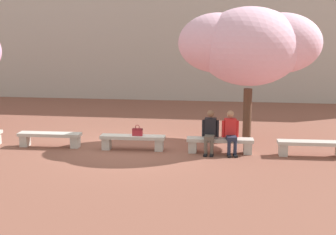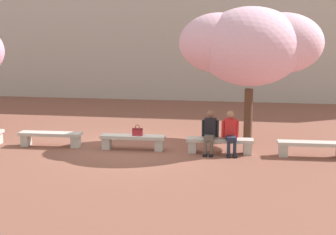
# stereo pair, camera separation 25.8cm
# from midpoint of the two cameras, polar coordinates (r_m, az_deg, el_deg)

# --- Properties ---
(ground_plane) EXTENTS (100.00, 100.00, 0.00)m
(ground_plane) POSITION_cam_midpoint_polar(r_m,az_deg,el_deg) (14.45, -4.82, -3.94)
(ground_plane) COLOR brown
(building_facade) EXTENTS (28.00, 4.00, 8.03)m
(building_facade) POSITION_cam_midpoint_polar(r_m,az_deg,el_deg) (26.04, 1.11, 11.52)
(building_facade) COLOR #B7B2A8
(building_facade) RESTS_ON ground
(stone_bench_near_west) EXTENTS (1.99, 0.49, 0.45)m
(stone_bench_near_west) POSITION_cam_midpoint_polar(r_m,az_deg,el_deg) (15.18, -14.68, -2.34)
(stone_bench_near_west) COLOR #BCB7AD
(stone_bench_near_west) RESTS_ON ground
(stone_bench_center) EXTENTS (1.99, 0.49, 0.45)m
(stone_bench_center) POSITION_cam_midpoint_polar(r_m,az_deg,el_deg) (14.37, -4.84, -2.75)
(stone_bench_center) COLOR #BCB7AD
(stone_bench_center) RESTS_ON ground
(stone_bench_near_east) EXTENTS (1.99, 0.49, 0.45)m
(stone_bench_near_east) POSITION_cam_midpoint_polar(r_m,az_deg,el_deg) (14.03, 5.83, -3.10)
(stone_bench_near_east) COLOR #BCB7AD
(stone_bench_near_east) RESTS_ON ground
(stone_bench_east_end) EXTENTS (1.99, 0.49, 0.45)m
(stone_bench_east_end) POSITION_cam_midpoint_polar(r_m,az_deg,el_deg) (14.19, 16.64, -3.34)
(stone_bench_east_end) COLOR #BCB7AD
(stone_bench_east_end) RESTS_ON ground
(person_seated_left) EXTENTS (0.51, 0.70, 1.29)m
(person_seated_left) POSITION_cam_midpoint_polar(r_m,az_deg,el_deg) (13.91, 4.63, -1.55)
(person_seated_left) COLOR black
(person_seated_left) RESTS_ON ground
(person_seated_right) EXTENTS (0.50, 0.72, 1.29)m
(person_seated_right) POSITION_cam_midpoint_polar(r_m,az_deg,el_deg) (13.89, 7.12, -1.62)
(person_seated_right) COLOR black
(person_seated_right) RESTS_ON ground
(handbag) EXTENTS (0.30, 0.15, 0.34)m
(handbag) POSITION_cam_midpoint_polar(r_m,az_deg,el_deg) (14.28, -4.26, -1.71)
(handbag) COLOR #A3232D
(handbag) RESTS_ON stone_bench_center
(cherry_tree_main) EXTENTS (4.61, 3.43, 4.37)m
(cherry_tree_main) POSITION_cam_midpoint_polar(r_m,az_deg,el_deg) (15.49, 9.34, 8.70)
(cherry_tree_main) COLOR #513828
(cherry_tree_main) RESTS_ON ground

